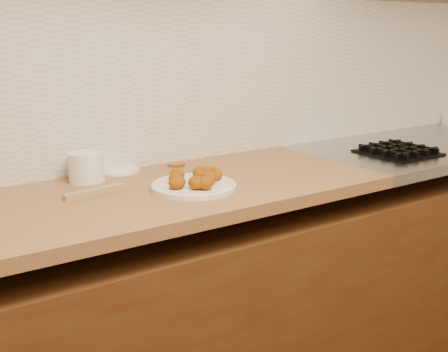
{
  "coord_description": "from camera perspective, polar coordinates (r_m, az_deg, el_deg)",
  "views": [
    {
      "loc": [
        -0.99,
        0.18,
        1.38
      ],
      "look_at": [
        -0.03,
        1.61,
        0.93
      ],
      "focal_mm": 45.0,
      "sensor_mm": 36.0,
      "label": 1
    }
  ],
  "objects": [
    {
      "name": "base_cabinet",
      "position": [
        2.06,
        -0.52,
        -14.14
      ],
      "size": [
        3.6,
        0.6,
        0.77
      ],
      "primitive_type": "cube",
      "color": "#482E16",
      "rests_on": "floor"
    },
    {
      "name": "donut_plate",
      "position": [
        1.74,
        -3.1,
        -1.04
      ],
      "size": [
        0.27,
        0.27,
        0.02
      ],
      "primitive_type": "cylinder",
      "color": "silver",
      "rests_on": "butcher_block"
    },
    {
      "name": "burner_grates",
      "position": [
        2.59,
        21.83,
        3.25
      ],
      "size": [
        0.91,
        0.26,
        0.03
      ],
      "color": "black",
      "rests_on": "stovetop"
    },
    {
      "name": "wall_back",
      "position": [
        2.07,
        -5.44,
        13.83
      ],
      "size": [
        4.0,
        0.02,
        2.7
      ],
      "primitive_type": "cube",
      "color": "tan",
      "rests_on": "ground"
    },
    {
      "name": "fried_dough_chunks",
      "position": [
        1.71,
        -3.24,
        -0.43
      ],
      "size": [
        0.18,
        0.21,
        0.04
      ],
      "color": "#884405",
      "rests_on": "donut_plate"
    },
    {
      "name": "stovetop",
      "position": [
        2.66,
        20.67,
        2.95
      ],
      "size": [
        1.3,
        0.62,
        0.04
      ],
      "primitive_type": "cube",
      "color": "#9EA0A5",
      "rests_on": "base_cabinet"
    },
    {
      "name": "plastic_tub",
      "position": [
        1.87,
        -13.8,
        0.9
      ],
      "size": [
        0.13,
        0.13,
        0.1
      ],
      "primitive_type": "cylinder",
      "rotation": [
        0.0,
        0.0,
        -0.13
      ],
      "color": "white",
      "rests_on": "butcher_block"
    },
    {
      "name": "brass_jar_lid",
      "position": [
        2.04,
        -4.88,
        1.19
      ],
      "size": [
        0.08,
        0.08,
        0.01
      ],
      "primitive_type": "cylinder",
      "rotation": [
        0.0,
        0.0,
        0.31
      ],
      "color": "#B1822A",
      "rests_on": "butcher_block"
    },
    {
      "name": "ring_donut",
      "position": [
        1.79,
        -1.71,
        0.21
      ],
      "size": [
        0.14,
        0.14,
        0.04
      ],
      "primitive_type": "torus",
      "rotation": [
        0.1,
        0.0,
        0.6
      ],
      "color": "#884405",
      "rests_on": "donut_plate"
    },
    {
      "name": "butcher_block",
      "position": [
        1.62,
        -20.17,
        -4.17
      ],
      "size": [
        2.3,
        0.62,
        0.04
      ],
      "primitive_type": "cube",
      "color": "#9C6F3F",
      "rests_on": "base_cabinet"
    },
    {
      "name": "tub_lid",
      "position": [
        1.98,
        -10.66,
        0.57
      ],
      "size": [
        0.18,
        0.18,
        0.01
      ],
      "primitive_type": "cylinder",
      "rotation": [
        0.0,
        0.0,
        -0.28
      ],
      "color": "white",
      "rests_on": "butcher_block"
    },
    {
      "name": "backsplash",
      "position": [
        2.06,
        -5.18,
        9.67
      ],
      "size": [
        3.6,
        0.02,
        0.6
      ],
      "primitive_type": "cube",
      "color": "silver",
      "rests_on": "wall_back"
    },
    {
      "name": "wooden_utensil",
      "position": [
        1.73,
        -12.94,
        -1.51
      ],
      "size": [
        0.21,
        0.06,
        0.02
      ],
      "primitive_type": "cube",
      "rotation": [
        0.0,
        0.0,
        0.16
      ],
      "color": "#9B7E4F",
      "rests_on": "butcher_block"
    }
  ]
}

